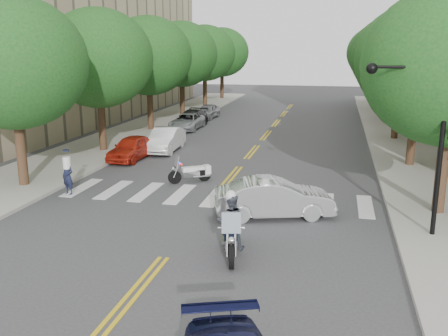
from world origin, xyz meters
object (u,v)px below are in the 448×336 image
(officer_standing, at_px, (68,177))
(convertible, at_px, (274,198))
(motorcycle_parked, at_px, (194,172))
(motorcycle_police, at_px, (231,226))

(officer_standing, bearing_deg, convertible, 13.84)
(motorcycle_parked, relative_size, officer_standing, 1.16)
(motorcycle_parked, height_order, officer_standing, officer_standing)
(motorcycle_police, height_order, motorcycle_parked, motorcycle_police)
(motorcycle_parked, height_order, convertible, convertible)
(motorcycle_parked, distance_m, officer_standing, 5.67)
(officer_standing, xyz_separation_m, convertible, (9.02, -0.92, -0.07))
(motorcycle_parked, bearing_deg, officer_standing, 89.97)
(motorcycle_police, xyz_separation_m, officer_standing, (-8.16, 4.71, -0.12))
(motorcycle_parked, xyz_separation_m, convertible, (4.32, -4.08, 0.26))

